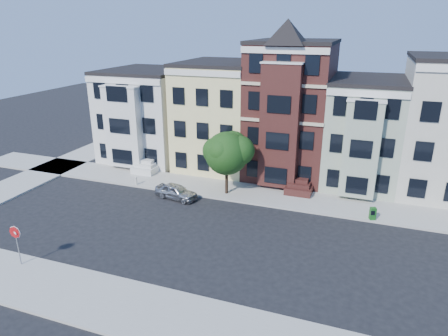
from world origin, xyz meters
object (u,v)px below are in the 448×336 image
at_px(newspaper_box, 373,214).
at_px(fire_hydrant, 136,181).
at_px(street_tree, 227,156).
at_px(parked_car, 176,192).
at_px(stop_sign, 17,243).

height_order(newspaper_box, fire_hydrant, newspaper_box).
relative_size(street_tree, parked_car, 1.79).
bearing_deg(newspaper_box, street_tree, 155.92).
distance_m(newspaper_box, stop_sign, 23.59).
xyz_separation_m(parked_car, newspaper_box, (15.24, 1.21, -0.01)).
xyz_separation_m(parked_car, stop_sign, (-4.28, -11.99, 0.96)).
height_order(street_tree, fire_hydrant, street_tree).
height_order(newspaper_box, stop_sign, stop_sign).
height_order(street_tree, stop_sign, street_tree).
bearing_deg(newspaper_box, parked_car, 165.06).
relative_size(newspaper_box, fire_hydrant, 1.54).
bearing_deg(street_tree, fire_hydrant, -173.48).
relative_size(street_tree, fire_hydrant, 10.93).
height_order(street_tree, newspaper_box, street_tree).
bearing_deg(fire_hydrant, newspaper_box, 0.00).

